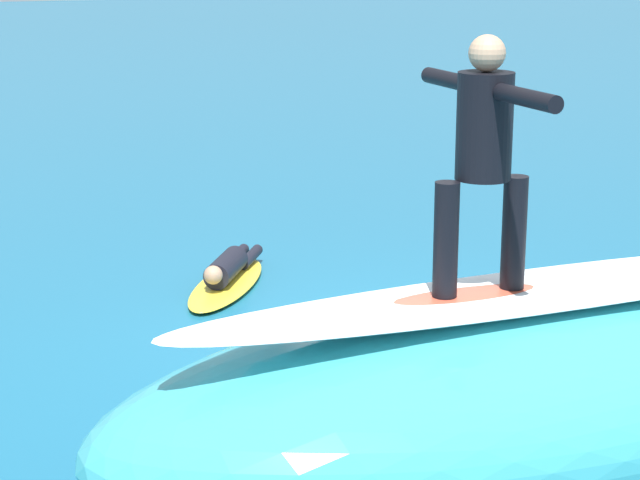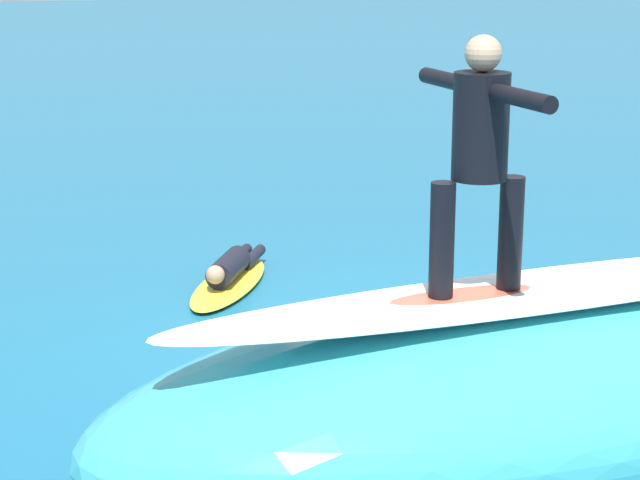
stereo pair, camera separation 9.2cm
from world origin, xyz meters
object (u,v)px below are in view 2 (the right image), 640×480
Objects in this scene: surfer_riding at (480,146)px; surfer_paddling at (232,265)px; surfboard_riding at (474,299)px; surfboard_paddling at (229,284)px.

surfer_riding is 1.12× the size of surfer_paddling.
surfboard_riding is 5.29m from surfer_paddling.
surfer_riding is 5.57m from surfer_paddling.
surfboard_paddling is 0.20m from surfer_paddling.
surfer_paddling is at bearing 180.00° from surfboard_paddling.
surfer_paddling is (-0.10, -5.15, -2.12)m from surfer_riding.
surfer_riding is 0.80× the size of surfboard_paddling.
surfer_riding is at bearing 33.82° from surfboard_paddling.
surfboard_paddling is at bearing -0.00° from surfer_paddling.
surfer_paddling is (-0.10, -5.15, -1.17)m from surfboard_riding.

